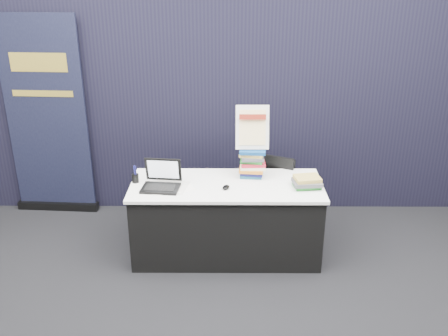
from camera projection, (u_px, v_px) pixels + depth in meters
floor at (226, 286)px, 4.46m from camera, size 8.00×8.00×0.00m
wall_back at (227, 28)px, 7.47m from camera, size 8.00×0.02×3.50m
drape_partition at (227, 107)px, 5.47m from camera, size 6.00×0.08×2.40m
display_table at (226, 219)px, 4.82m from camera, size 1.80×0.75×0.75m
laptop at (161, 181)px, 4.58m from camera, size 0.36×0.30×0.26m
mouse at (226, 187)px, 4.57m from camera, size 0.09×0.11×0.03m
brochure_left at (171, 185)px, 4.64m from camera, size 0.37×0.30×0.00m
brochure_mid at (168, 190)px, 4.54m from camera, size 0.29×0.22×0.00m
brochure_right at (178, 188)px, 4.58m from camera, size 0.34×0.31×0.00m
pen_cup at (135, 178)px, 4.69m from camera, size 0.07×0.07×0.08m
book_stack_tall at (252, 163)px, 4.79m from camera, size 0.24×0.19×0.28m
book_stack_short at (307, 182)px, 4.59m from camera, size 0.26×0.21×0.10m
info_sign at (252, 128)px, 4.69m from camera, size 0.31×0.15×0.43m
pullup_banner at (48, 129)px, 5.47m from camera, size 0.94×0.16×2.21m
stacking_chair at (276, 197)px, 5.02m from camera, size 0.52×0.54×0.87m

